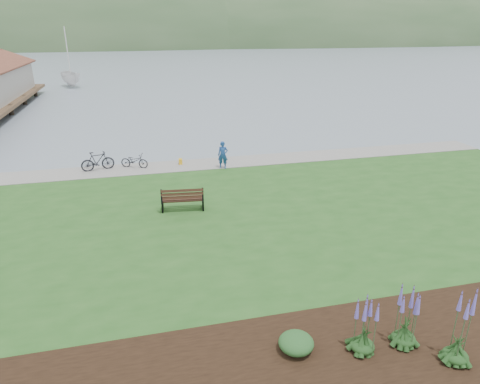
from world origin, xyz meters
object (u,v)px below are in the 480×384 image
at_px(park_bench, 183,199).
at_px(person, 223,153).
at_px(bicycle_a, 134,161).
at_px(sailboat, 72,87).

distance_m(park_bench, person, 6.25).
relative_size(person, bicycle_a, 1.14).
height_order(person, bicycle_a, person).
bearing_deg(bicycle_a, park_bench, -139.73).
bearing_deg(bicycle_a, person, -80.61).
distance_m(bicycle_a, sailboat, 41.54).
distance_m(person, bicycle_a, 5.13).
bearing_deg(sailboat, bicycle_a, -97.95).
height_order(bicycle_a, sailboat, sailboat).
bearing_deg(park_bench, bicycle_a, 112.71).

